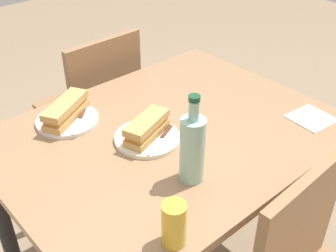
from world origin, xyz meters
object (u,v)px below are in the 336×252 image
Objects in this scene: chair_near at (97,106)px; water_bottle at (192,148)px; knife_near at (162,138)px; baguette_sandwich_far at (66,110)px; baguette_sandwich_near at (147,128)px; knife_far at (80,118)px; plate_far at (67,120)px; beer_glass at (174,224)px; plate_near at (147,138)px; dining_table at (168,155)px.

water_bottle is (0.22, 0.87, 0.34)m from chair_near.
chair_near reaches higher than knife_near.
chair_near is at bearing -133.05° from baguette_sandwich_far.
baguette_sandwich_near reaches higher than knife_far.
plate_far is 1.78× the size of beer_glass.
baguette_sandwich_near is 0.25m from water_bottle.
plate_near is 1.02× the size of baguette_sandwich_far.
beer_glass reaches higher than knife_near.
baguette_sandwich_far is at bearing -97.16° from beer_glass.
knife_far is at bearing 52.48° from chair_near.
plate_near is at bearing -120.66° from beer_glass.
plate_near is 0.31m from baguette_sandwich_far.
baguette_sandwich_near is at bearing -57.64° from knife_near.
baguette_sandwich_near is 0.06m from knife_near.
knife_near is 0.36m from baguette_sandwich_far.
chair_near is 1.13m from beer_glass.
water_bottle reaches higher than baguette_sandwich_near.
water_bottle is at bearing 75.12° from knife_near.
dining_table is 0.14m from plate_near.
chair_near is 0.55m from knife_far.
chair_near is at bearing -106.86° from baguette_sandwich_near.
baguette_sandwich_far is (0.17, -0.32, 0.03)m from knife_near.
water_bottle is at bearing 100.29° from knife_far.
dining_table is 5.20× the size of plate_far.
beer_glass is (0.23, 0.38, 0.05)m from plate_near.
knife_far is (-0.03, 0.04, 0.01)m from plate_far.
dining_table is at bearing 129.64° from plate_far.
knife_far is (0.20, -0.24, 0.12)m from dining_table.
dining_table is 5.20× the size of plate_near.
dining_table is at bearing 129.12° from knife_far.
beer_glass is (0.20, 0.14, -0.05)m from water_bottle.
plate_near is at bearing -57.64° from knife_near.
beer_glass is at bearing 79.49° from knife_far.
dining_table is 0.33m from water_bottle.
chair_near reaches higher than plate_far.
knife_near is 0.76× the size of plate_far.
plate_near and plate_far have the same top height.
baguette_sandwich_near is (0.09, -0.01, 0.15)m from dining_table.
water_bottle is (0.05, 0.19, 0.09)m from knife_near.
baguette_sandwich_far is 0.53m from water_bottle.
baguette_sandwich_near is 1.59× the size of beer_glass.
baguette_sandwich_far is (0.00, -0.00, 0.04)m from plate_far.
water_bottle reaches higher than baguette_sandwich_far.
plate_far is 0.04m from baguette_sandwich_far.
chair_near is at bearing -106.86° from plate_near.
knife_near is at bearing 76.27° from chair_near.
plate_far is at bearing 46.95° from chair_near.
beer_glass is (0.31, 0.38, 0.17)m from dining_table.
baguette_sandwich_far is at bearing -63.43° from plate_far.
plate_near is 0.31m from plate_far.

